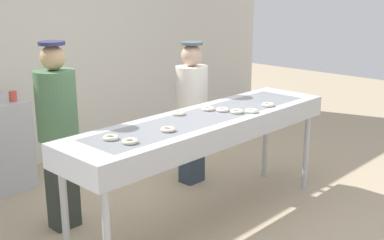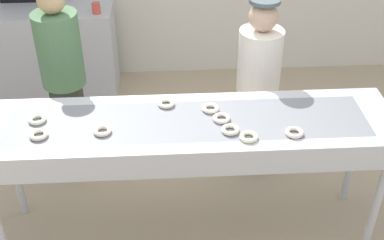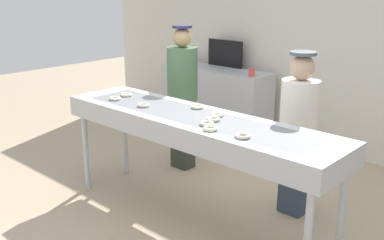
# 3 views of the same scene
# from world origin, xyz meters

# --- Properties ---
(ground_plane) EXTENTS (16.00, 16.00, 0.00)m
(ground_plane) POSITION_xyz_m (0.00, 0.00, 0.00)
(ground_plane) COLOR tan
(back_wall) EXTENTS (8.00, 0.12, 2.93)m
(back_wall) POSITION_xyz_m (0.00, 2.55, 1.47)
(back_wall) COLOR silver
(back_wall) RESTS_ON ground
(fryer_conveyor) EXTENTS (2.79, 0.69, 1.01)m
(fryer_conveyor) POSITION_xyz_m (0.00, 0.00, 0.92)
(fryer_conveyor) COLOR #B7BABF
(fryer_conveyor) RESTS_ON ground
(sugar_donut_0) EXTENTS (0.16, 0.16, 0.03)m
(sugar_donut_0) POSITION_xyz_m (0.22, 0.00, 1.03)
(sugar_donut_0) COLOR #F6E2CF
(sugar_donut_0) RESTS_ON fryer_conveyor
(sugar_donut_1) EXTENTS (0.16, 0.16, 0.03)m
(sugar_donut_1) POSITION_xyz_m (-0.55, -0.10, 1.03)
(sugar_donut_1) COLOR #FBE2C6
(sugar_donut_1) RESTS_ON fryer_conveyor
(sugar_donut_2) EXTENTS (0.12, 0.12, 0.03)m
(sugar_donut_2) POSITION_xyz_m (-0.99, 0.06, 1.03)
(sugar_donut_2) COLOR white
(sugar_donut_2) RESTS_ON fryer_conveyor
(sugar_donut_3) EXTENTS (0.13, 0.13, 0.03)m
(sugar_donut_3) POSITION_xyz_m (0.67, -0.19, 1.03)
(sugar_donut_3) COLOR #FDE4CD
(sugar_donut_3) RESTS_ON fryer_conveyor
(sugar_donut_4) EXTENTS (0.14, 0.14, 0.03)m
(sugar_donut_4) POSITION_xyz_m (-0.14, 0.20, 1.03)
(sugar_donut_4) COLOR white
(sugar_donut_4) RESTS_ON fryer_conveyor
(sugar_donut_5) EXTENTS (0.17, 0.17, 0.03)m
(sugar_donut_5) POSITION_xyz_m (0.26, -0.13, 1.03)
(sugar_donut_5) COLOR #EEE5C9
(sugar_donut_5) RESTS_ON fryer_conveyor
(sugar_donut_6) EXTENTS (0.16, 0.16, 0.03)m
(sugar_donut_6) POSITION_xyz_m (0.37, -0.22, 1.03)
(sugar_donut_6) COLOR #EFEFC5
(sugar_donut_6) RESTS_ON fryer_conveyor
(sugar_donut_7) EXTENTS (0.16, 0.16, 0.03)m
(sugar_donut_7) POSITION_xyz_m (-0.95, -0.11, 1.03)
(sugar_donut_7) COLOR #F5ECC8
(sugar_donut_7) RESTS_ON fryer_conveyor
(sugar_donut_8) EXTENTS (0.16, 0.16, 0.03)m
(sugar_donut_8) POSITION_xyz_m (0.16, 0.12, 1.03)
(sugar_donut_8) COLOR white
(sugar_donut_8) RESTS_ON fryer_conveyor
(worker_baker) EXTENTS (0.35, 0.35, 1.67)m
(worker_baker) POSITION_xyz_m (-0.95, 0.86, 0.96)
(worker_baker) COLOR #2E352D
(worker_baker) RESTS_ON ground
(worker_assistant) EXTENTS (0.35, 0.35, 1.55)m
(worker_assistant) POSITION_xyz_m (0.61, 0.75, 0.88)
(worker_assistant) COLOR #2D3B4A
(worker_assistant) RESTS_ON ground
(paper_cup_0) EXTENTS (0.08, 0.08, 0.11)m
(paper_cup_0) POSITION_xyz_m (-0.79, 1.98, 1.01)
(paper_cup_0) COLOR #CC4C3F
(paper_cup_0) RESTS_ON prep_counter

